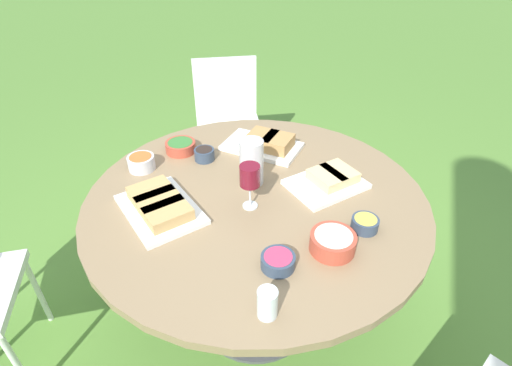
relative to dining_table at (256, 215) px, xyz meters
name	(u,v)px	position (x,y,z in m)	size (l,w,h in m)	color
ground_plane	(256,311)	(0.00, 0.00, -0.65)	(40.00, 40.00, 0.00)	#5B8C38
dining_table	(256,215)	(0.00, 0.00, 0.00)	(1.40, 1.40, 0.76)	#4C4C51
chair_near_left	(228,114)	(0.76, -1.03, -0.12)	(0.60, 0.60, 0.89)	silver
water_pitcher	(251,162)	(0.06, -0.08, 0.21)	(0.11, 0.10, 0.20)	silver
wine_glass	(250,177)	(-0.01, 0.08, 0.25)	(0.08, 0.08, 0.19)	silver
platter_bread_main	(160,205)	(0.28, 0.27, 0.14)	(0.43, 0.39, 0.07)	white
platter_charcuterie	(329,180)	(-0.24, -0.21, 0.14)	(0.36, 0.38, 0.06)	white
platter_sandwich_side	(266,143)	(0.13, -0.35, 0.14)	(0.37, 0.23, 0.08)	white
bowl_fries	(365,223)	(-0.45, 0.00, 0.14)	(0.10, 0.10, 0.05)	#334256
bowl_salad	(181,146)	(0.49, -0.15, 0.14)	(0.14, 0.14, 0.05)	#B74733
bowl_olives	(204,154)	(0.34, -0.14, 0.14)	(0.09, 0.09, 0.06)	#334256
bowl_dip_red	(278,261)	(-0.25, 0.32, 0.14)	(0.11, 0.11, 0.05)	#334256
bowl_dip_cream	(333,242)	(-0.38, 0.16, 0.15)	(0.16, 0.16, 0.07)	#B74733
bowl_roasted_veg	(141,162)	(0.55, 0.06, 0.15)	(0.12, 0.12, 0.06)	silver
cup_water_near	(267,303)	(-0.30, 0.50, 0.16)	(0.06, 0.06, 0.10)	silver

